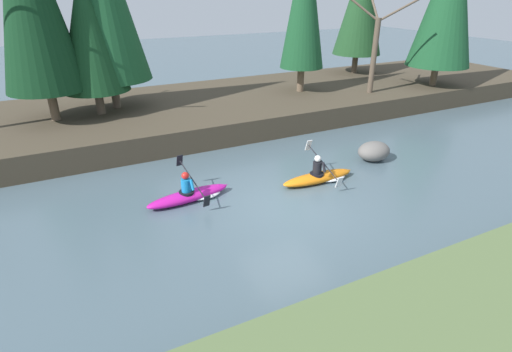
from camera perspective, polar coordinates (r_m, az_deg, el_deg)
ground_plane at (r=12.34m, az=4.34°, el=-4.30°), size 90.00×90.00×0.00m
riverbank_far at (r=20.26m, az=-9.46°, el=9.07°), size 44.00×8.41×1.00m
conifer_tree_left at (r=18.59m, az=-22.88°, el=18.26°), size 2.81×2.81×5.73m
conifer_tree_mid_right at (r=27.15m, az=14.78°, el=22.80°), size 3.00×3.00×7.21m
bare_tree_mid_upstream at (r=22.16m, az=16.60°, el=17.25°), size 2.74×2.71×4.90m
kayaker_lead at (r=13.90m, az=9.21°, el=-0.04°), size 2.77×2.06×1.20m
kayaker_middle at (r=12.72m, az=-9.16°, el=-2.59°), size 2.79×2.07×1.20m
boulder_midstream at (r=16.04m, az=16.49°, el=3.42°), size 1.31×1.02×0.74m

